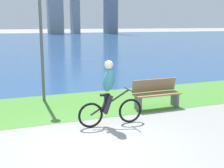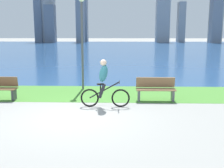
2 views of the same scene
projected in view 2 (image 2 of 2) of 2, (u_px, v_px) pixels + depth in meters
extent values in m
plane|color=gray|center=(73.00, 117.00, 8.60)|extent=(300.00, 300.00, 0.00)
cube|color=#478433|center=(87.00, 93.00, 12.01)|extent=(120.00, 3.30, 0.01)
cube|color=navy|center=(113.00, 47.00, 51.92)|extent=(300.00, 77.89, 0.00)
torus|color=black|center=(121.00, 98.00, 9.70)|extent=(0.65, 0.06, 0.65)
torus|color=black|center=(90.00, 98.00, 9.73)|extent=(0.65, 0.06, 0.65)
cylinder|color=black|center=(104.00, 90.00, 9.66)|extent=(1.07, 0.04, 0.61)
cylinder|color=black|center=(100.00, 91.00, 9.68)|extent=(0.04, 0.04, 0.48)
cube|color=black|center=(100.00, 84.00, 9.63)|extent=(0.24, 0.10, 0.05)
cylinder|color=black|center=(119.00, 82.00, 9.59)|extent=(0.03, 0.52, 0.03)
ellipsoid|color=teal|center=(103.00, 73.00, 9.56)|extent=(0.40, 0.36, 0.65)
sphere|color=beige|center=(103.00, 63.00, 9.49)|extent=(0.22, 0.22, 0.22)
cylinder|color=#26262D|center=(102.00, 90.00, 9.77)|extent=(0.27, 0.11, 0.49)
cylinder|color=#26262D|center=(102.00, 91.00, 9.57)|extent=(0.27, 0.11, 0.49)
cube|color=olive|center=(156.00, 90.00, 10.57)|extent=(1.50, 0.45, 0.04)
cube|color=olive|center=(155.00, 82.00, 10.71)|extent=(1.50, 0.11, 0.40)
cube|color=#595960|center=(173.00, 95.00, 10.59)|extent=(0.08, 0.37, 0.45)
cube|color=#595960|center=(139.00, 95.00, 10.63)|extent=(0.08, 0.37, 0.45)
cube|color=#38383D|center=(14.00, 94.00, 10.74)|extent=(0.08, 0.37, 0.45)
cylinder|color=#595960|center=(82.00, 46.00, 12.61)|extent=(0.10, 0.10, 3.99)
cube|color=slate|center=(38.00, 11.00, 81.12)|extent=(2.22, 2.01, 18.19)
cube|color=#8C939E|center=(47.00, 10.00, 81.44)|extent=(4.46, 2.34, 18.66)
cube|color=slate|center=(50.00, 24.00, 79.12)|extent=(2.83, 2.86, 10.61)
cube|color=slate|center=(82.00, 19.00, 85.34)|extent=(3.36, 3.51, 14.09)
cube|color=slate|center=(80.00, 13.00, 77.94)|extent=(2.15, 2.98, 16.43)
cube|color=#8C939E|center=(163.00, 9.00, 81.79)|extent=(3.93, 3.43, 19.75)
cube|color=#8C939E|center=(181.00, 22.00, 83.41)|extent=(2.04, 3.46, 11.94)
cube|color=slate|center=(216.00, 13.00, 75.87)|extent=(2.68, 3.13, 16.61)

